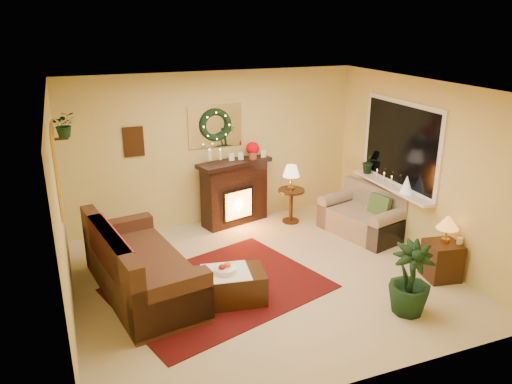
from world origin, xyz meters
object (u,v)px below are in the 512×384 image
object	(u,v)px
fireplace	(234,193)
side_table_round	(291,204)
sofa	(142,262)
loveseat	(363,210)
coffee_table	(226,287)
end_table_square	(442,260)

from	to	relation	value
fireplace	side_table_round	bearing A→B (deg)	-35.92
sofa	loveseat	size ratio (longest dim) A/B	1.63
side_table_round	coffee_table	distance (m)	2.79
loveseat	fireplace	bearing A→B (deg)	130.51
loveseat	side_table_round	xyz separation A→B (m)	(-0.88, 0.89, -0.09)
sofa	end_table_square	xyz separation A→B (m)	(3.88, -1.11, -0.16)
fireplace	side_table_round	xyz separation A→B (m)	(0.92, -0.34, -0.22)
fireplace	coffee_table	bearing A→B (deg)	-126.97
loveseat	end_table_square	bearing A→B (deg)	-98.41
loveseat	end_table_square	world-z (taller)	loveseat
loveseat	sofa	bearing A→B (deg)	173.59
fireplace	side_table_round	world-z (taller)	fireplace
fireplace	coffee_table	distance (m)	2.61
fireplace	coffee_table	world-z (taller)	fireplace
coffee_table	side_table_round	bearing A→B (deg)	56.95
end_table_square	sofa	bearing A→B (deg)	164.03
end_table_square	coffee_table	xyz separation A→B (m)	(-2.95, 0.49, -0.06)
side_table_round	coffee_table	world-z (taller)	side_table_round
side_table_round	end_table_square	world-z (taller)	side_table_round
sofa	end_table_square	bearing A→B (deg)	-25.89
sofa	fireplace	world-z (taller)	fireplace
sofa	fireplace	distance (m)	2.60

